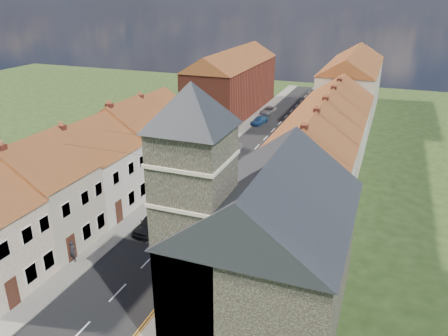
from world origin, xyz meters
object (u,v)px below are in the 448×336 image
at_px(car_far, 259,120).
at_px(car_distant, 268,110).
at_px(car_near, 153,222).
at_px(car_mid, 233,148).
at_px(pedestrian_left, 72,251).
at_px(lamppost, 183,152).
at_px(pedestrian_right, 251,208).
at_px(car_far_b, 281,146).
at_px(church, 259,233).

bearing_deg(car_far, car_distant, 102.80).
height_order(car_near, car_mid, car_near).
distance_m(car_near, pedestrian_left, 7.14).
bearing_deg(lamppost, car_distant, 88.86).
xyz_separation_m(car_far, pedestrian_right, (7.95, -28.95, 0.34)).
bearing_deg(lamppost, car_far_b, 63.40).
relative_size(lamppost, pedestrian_right, 3.86).
distance_m(church, car_far, 43.22).
bearing_deg(church, pedestrian_right, 109.30).
height_order(car_mid, car_far, car_mid).
bearing_deg(pedestrian_left, pedestrian_right, 41.32).
distance_m(car_mid, car_distant, 19.96).
bearing_deg(car_distant, church, -69.33).
bearing_deg(car_far_b, car_distant, -59.31).
distance_m(car_near, car_far_b, 24.29).
bearing_deg(car_near, car_mid, 95.36).
bearing_deg(car_far_b, car_mid, 39.98).
distance_m(lamppost, car_mid, 11.34).
height_order(car_near, car_far, car_near).
bearing_deg(car_far, car_near, -78.83).
relative_size(lamppost, pedestrian_left, 3.57).
bearing_deg(lamppost, car_mid, 81.73).
relative_size(church, pedestrian_left, 9.03).
distance_m(car_distant, pedestrian_right, 36.25).
distance_m(car_far, pedestrian_right, 30.03).
distance_m(lamppost, car_far, 24.64).
height_order(car_mid, car_far_b, car_mid).
xyz_separation_m(lamppost, car_far_b, (7.01, 14.00, -2.96)).
height_order(church, car_near, church).
height_order(car_far, pedestrian_right, pedestrian_right).
relative_size(car_far, pedestrian_right, 2.47).
xyz_separation_m(lamppost, pedestrian_left, (-1.29, -16.13, -2.58)).
relative_size(lamppost, car_distant, 1.47).
height_order(car_near, car_distant, car_near).
xyz_separation_m(car_distant, car_far_b, (6.40, -16.77, 0.02)).
distance_m(car_mid, pedestrian_right, 17.02).
bearing_deg(car_far_b, car_near, 87.57).
bearing_deg(car_far, car_mid, -77.76).
height_order(car_far, car_distant, car_distant).
height_order(lamppost, car_far_b, lamppost).
bearing_deg(pedestrian_right, car_mid, -81.70).
bearing_deg(car_far_b, pedestrian_right, 105.67).
bearing_deg(car_far, car_far_b, -50.24).
bearing_deg(car_mid, pedestrian_right, -61.68).
bearing_deg(car_distant, car_near, -82.38).
relative_size(pedestrian_left, car_far_b, 0.42).
bearing_deg(pedestrian_right, car_distant, -94.01).
relative_size(church, lamppost, 2.53).
height_order(car_mid, car_distant, car_mid).
bearing_deg(pedestrian_left, car_near, 56.39).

